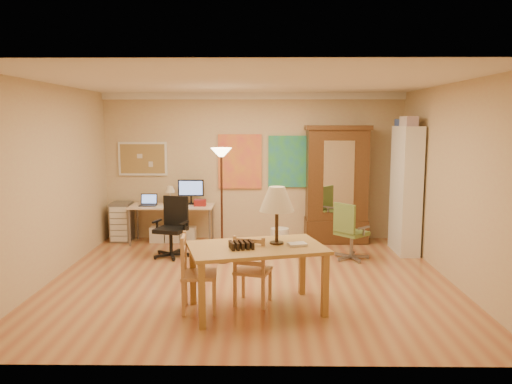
{
  "coord_description": "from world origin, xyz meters",
  "views": [
    {
      "loc": [
        0.15,
        -6.72,
        2.17
      ],
      "look_at": [
        0.07,
        0.3,
        1.19
      ],
      "focal_mm": 35.0,
      "sensor_mm": 36.0,
      "label": 1
    }
  ],
  "objects_px": {
    "office_chair_green": "(350,244)",
    "armoire": "(336,192)",
    "bookshelf": "(406,190)",
    "computer_desk": "(174,220)",
    "office_chair_black": "(172,241)",
    "dining_table": "(264,233)"
  },
  "relations": [
    {
      "from": "office_chair_green",
      "to": "armoire",
      "type": "height_order",
      "value": "armoire"
    },
    {
      "from": "office_chair_green",
      "to": "bookshelf",
      "type": "distance_m",
      "value": 1.36
    },
    {
      "from": "computer_desk",
      "to": "bookshelf",
      "type": "xyz_separation_m",
      "value": [
        3.98,
        -0.64,
        0.63
      ]
    },
    {
      "from": "office_chair_black",
      "to": "dining_table",
      "type": "bearing_deg",
      "value": -56.85
    },
    {
      "from": "armoire",
      "to": "bookshelf",
      "type": "height_order",
      "value": "armoire"
    },
    {
      "from": "computer_desk",
      "to": "office_chair_black",
      "type": "xyz_separation_m",
      "value": [
        0.13,
        -0.98,
        -0.16
      ]
    },
    {
      "from": "dining_table",
      "to": "office_chair_black",
      "type": "xyz_separation_m",
      "value": [
        -1.49,
        2.28,
        -0.65
      ]
    },
    {
      "from": "dining_table",
      "to": "armoire",
      "type": "distance_m",
      "value": 3.6
    },
    {
      "from": "computer_desk",
      "to": "office_chair_green",
      "type": "xyz_separation_m",
      "value": [
        3.0,
        -1.13,
        -0.17
      ]
    },
    {
      "from": "dining_table",
      "to": "bookshelf",
      "type": "distance_m",
      "value": 3.53
    },
    {
      "from": "dining_table",
      "to": "computer_desk",
      "type": "relative_size",
      "value": 1.14
    },
    {
      "from": "office_chair_black",
      "to": "armoire",
      "type": "distance_m",
      "value": 3.08
    },
    {
      "from": "dining_table",
      "to": "computer_desk",
      "type": "bearing_deg",
      "value": 116.43
    },
    {
      "from": "office_chair_black",
      "to": "armoire",
      "type": "bearing_deg",
      "value": 20.78
    },
    {
      "from": "dining_table",
      "to": "office_chair_green",
      "type": "distance_m",
      "value": 2.62
    },
    {
      "from": "dining_table",
      "to": "bookshelf",
      "type": "relative_size",
      "value": 0.81
    },
    {
      "from": "office_chair_black",
      "to": "office_chair_green",
      "type": "height_order",
      "value": "office_chair_black"
    },
    {
      "from": "bookshelf",
      "to": "armoire",
      "type": "bearing_deg",
      "value": 145.19
    },
    {
      "from": "dining_table",
      "to": "office_chair_green",
      "type": "bearing_deg",
      "value": 57.07
    },
    {
      "from": "office_chair_black",
      "to": "armoire",
      "type": "relative_size",
      "value": 0.46
    },
    {
      "from": "computer_desk",
      "to": "armoire",
      "type": "relative_size",
      "value": 0.71
    },
    {
      "from": "office_chair_green",
      "to": "dining_table",
      "type": "bearing_deg",
      "value": -122.93
    }
  ]
}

